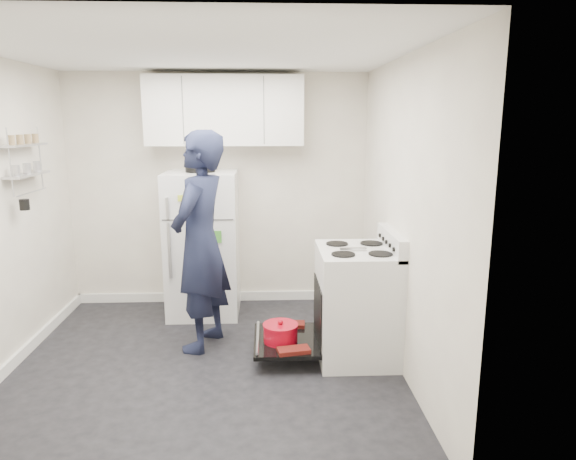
{
  "coord_description": "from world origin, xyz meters",
  "views": [
    {
      "loc": [
        0.51,
        -3.97,
        2.0
      ],
      "look_at": [
        0.71,
        0.48,
        1.05
      ],
      "focal_mm": 32.0,
      "sensor_mm": 36.0,
      "label": 1
    }
  ],
  "objects_px": {
    "electric_range": "(355,304)",
    "open_oven_door": "(284,337)",
    "refrigerator": "(203,243)",
    "person": "(200,242)"
  },
  "relations": [
    {
      "from": "electric_range",
      "to": "open_oven_door",
      "type": "distance_m",
      "value": 0.67
    },
    {
      "from": "electric_range",
      "to": "refrigerator",
      "type": "bearing_deg",
      "value": 142.04
    },
    {
      "from": "open_oven_door",
      "to": "electric_range",
      "type": "bearing_deg",
      "value": 2.14
    },
    {
      "from": "open_oven_door",
      "to": "person",
      "type": "height_order",
      "value": "person"
    },
    {
      "from": "open_oven_door",
      "to": "person",
      "type": "distance_m",
      "value": 1.09
    },
    {
      "from": "electric_range",
      "to": "open_oven_door",
      "type": "relative_size",
      "value": 1.55
    },
    {
      "from": "open_oven_door",
      "to": "refrigerator",
      "type": "bearing_deg",
      "value": 125.46
    },
    {
      "from": "electric_range",
      "to": "refrigerator",
      "type": "relative_size",
      "value": 0.7
    },
    {
      "from": "person",
      "to": "open_oven_door",
      "type": "bearing_deg",
      "value": 86.58
    },
    {
      "from": "open_oven_door",
      "to": "refrigerator",
      "type": "xyz_separation_m",
      "value": [
        -0.8,
        1.12,
        0.56
      ]
    }
  ]
}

